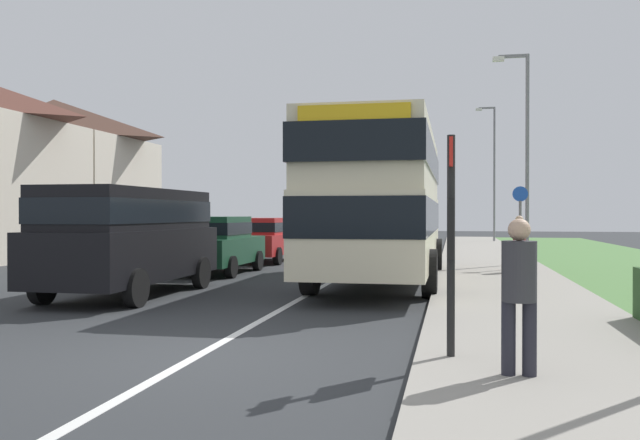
# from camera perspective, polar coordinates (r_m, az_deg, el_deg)

# --- Properties ---
(ground_plane) EXTENTS (120.00, 120.00, 0.00)m
(ground_plane) POSITION_cam_1_polar(r_m,az_deg,el_deg) (8.32, -10.38, -11.38)
(ground_plane) COLOR #2D3033
(lane_marking_centre) EXTENTS (0.14, 60.00, 0.01)m
(lane_marking_centre) POSITION_cam_1_polar(r_m,az_deg,el_deg) (15.95, 0.40, -5.64)
(lane_marking_centre) COLOR silver
(lane_marking_centre) RESTS_ON ground_plane
(pavement_near_side) EXTENTS (3.20, 68.00, 0.12)m
(pavement_near_side) POSITION_cam_1_polar(r_m,az_deg,el_deg) (13.71, 16.33, -6.43)
(pavement_near_side) COLOR gray
(pavement_near_side) RESTS_ON ground_plane
(double_decker_bus) EXTENTS (2.80, 9.92, 3.70)m
(double_decker_bus) POSITION_cam_1_polar(r_m,az_deg,el_deg) (16.47, 5.41, 2.00)
(double_decker_bus) COLOR beige
(double_decker_bus) RESTS_ON ground_plane
(parked_van_black) EXTENTS (2.11, 5.15, 2.23)m
(parked_van_black) POSITION_cam_1_polar(r_m,az_deg,el_deg) (14.41, -16.08, -1.04)
(parked_van_black) COLOR black
(parked_van_black) RESTS_ON ground_plane
(parked_car_dark_green) EXTENTS (1.97, 3.95, 1.64)m
(parked_car_dark_green) POSITION_cam_1_polar(r_m,az_deg,el_deg) (19.20, -9.05, -1.91)
(parked_car_dark_green) COLOR #19472D
(parked_car_dark_green) RESTS_ON ground_plane
(parked_car_red) EXTENTS (1.91, 4.04, 1.57)m
(parked_car_red) POSITION_cam_1_polar(r_m,az_deg,el_deg) (23.61, -4.94, -1.53)
(parked_car_red) COLOR #B21E1E
(parked_car_red) RESTS_ON ground_plane
(pedestrian_at_stop) EXTENTS (0.34, 0.34, 1.67)m
(pedestrian_at_stop) POSITION_cam_1_polar(r_m,az_deg,el_deg) (6.85, 16.77, -5.71)
(pedestrian_at_stop) COLOR #23232D
(pedestrian_at_stop) RESTS_ON ground_plane
(pedestrian_walking_away) EXTENTS (0.34, 0.34, 1.67)m
(pedestrian_walking_away) POSITION_cam_1_polar(r_m,az_deg,el_deg) (19.10, 16.78, -1.72)
(pedestrian_walking_away) COLOR #23232D
(pedestrian_walking_away) RESTS_ON ground_plane
(bus_stop_sign) EXTENTS (0.09, 0.52, 2.60)m
(bus_stop_sign) POSITION_cam_1_polar(r_m,az_deg,el_deg) (7.56, 11.21, -0.82)
(bus_stop_sign) COLOR black
(bus_stop_sign) RESTS_ON ground_plane
(cycle_route_sign) EXTENTS (0.44, 0.08, 2.52)m
(cycle_route_sign) POSITION_cam_1_polar(r_m,az_deg,el_deg) (20.13, 16.86, -0.32)
(cycle_route_sign) COLOR slate
(cycle_route_sign) RESTS_ON ground_plane
(street_lamp_mid) EXTENTS (1.14, 0.20, 6.81)m
(street_lamp_mid) POSITION_cam_1_polar(r_m,az_deg,el_deg) (22.22, 17.13, 6.27)
(street_lamp_mid) COLOR slate
(street_lamp_mid) RESTS_ON ground_plane
(street_lamp_far) EXTENTS (1.14, 0.20, 8.04)m
(street_lamp_far) POSITION_cam_1_polar(r_m,az_deg,el_deg) (40.52, 14.64, 4.56)
(street_lamp_far) COLOR slate
(street_lamp_far) RESTS_ON ground_plane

